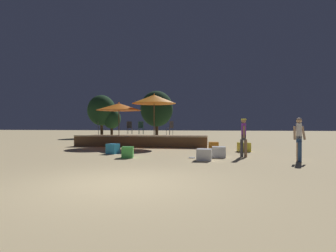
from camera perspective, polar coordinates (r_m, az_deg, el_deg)
The scene contains 20 objects.
ground_plane at distance 6.31m, azimuth -10.54°, elevation -12.19°, with size 120.00×120.00×0.00m, color #D1B784.
wooden_deck at distance 17.58m, azimuth -5.20°, elevation -3.19°, with size 8.36×3.20×0.72m.
patio_umbrella_0 at distance 16.12m, azimuth -3.05°, elevation 5.85°, with size 2.70×2.70×3.30m.
patio_umbrella_1 at distance 16.78m, azimuth -10.64°, elevation 4.11°, with size 2.81×2.81×2.81m.
cube_seat_0 at distance 10.22m, azimuth 7.89°, elevation -6.18°, with size 0.59×0.59×0.44m.
cube_seat_1 at distance 12.71m, azimuth -11.90°, elevation -4.86°, with size 0.58×0.58×0.47m.
cube_seat_2 at distance 13.96m, azimuth 16.19°, elevation -4.43°, with size 0.66×0.66×0.46m.
cube_seat_3 at distance 11.35m, azimuth 10.99°, elevation -5.55°, with size 0.57×0.57×0.44m.
cube_seat_4 at distance 14.64m, azimuth 9.88°, elevation -4.28°, with size 0.55×0.55×0.43m.
cube_seat_5 at distance 11.04m, azimuth -8.77°, elevation -5.66°, with size 0.54×0.54×0.46m.
person_0 at distance 11.53m, azimuth 16.14°, elevation -2.05°, with size 0.29×0.42×1.64m.
person_1 at distance 10.86m, azimuth 26.63°, elevation -2.41°, with size 0.45×0.29×1.63m.
bistro_chair_0 at distance 17.40m, azimuth 0.57°, elevation -0.12°, with size 0.47×0.47×0.90m.
bistro_chair_1 at distance 18.79m, azimuth -8.39°, elevation -0.10°, with size 0.47×0.47×0.90m.
bistro_chair_2 at distance 18.34m, azimuth -5.91°, elevation -0.10°, with size 0.45×0.45×0.90m.
bistro_chair_3 at distance 18.36m, azimuth -14.72°, elevation -0.11°, with size 0.46×0.45×0.90m.
frisbee_disc at distance 10.89m, azimuth 5.24°, elevation -6.85°, with size 0.28×0.28×0.03m.
background_tree_0 at distance 24.02m, azimuth -2.48°, elevation 3.75°, with size 2.97×2.97×4.49m.
background_tree_1 at distance 29.07m, azimuth -12.16°, elevation 1.54°, with size 1.96×1.96×3.14m.
background_tree_2 at distance 29.42m, azimuth -14.25°, elevation 3.30°, with size 3.00×3.00×4.62m.
Camera 1 is at (2.06, -5.81, 1.35)m, focal length 28.00 mm.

